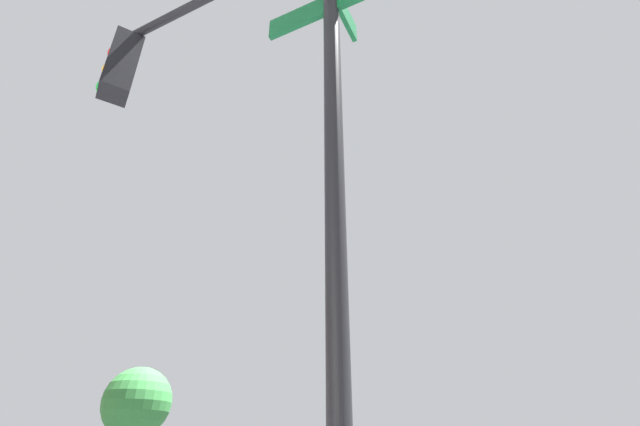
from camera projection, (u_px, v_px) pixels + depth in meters
traffic_signal_near at (213, 92)px, 3.54m from camera, size 2.72×1.89×6.17m
street_tree at (137, 403)px, 15.89m from camera, size 2.46×2.46×4.71m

